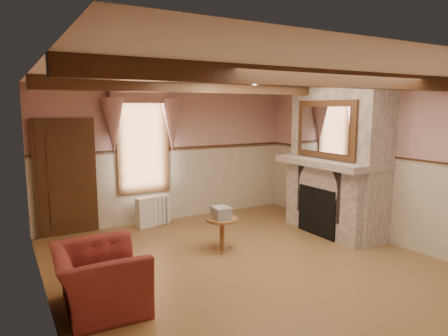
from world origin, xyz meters
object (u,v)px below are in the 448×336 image
armchair (100,279)px  oil_lamp (322,150)px  side_table (222,234)px  radiator (153,211)px  mantel_clock (306,150)px  bowl (330,156)px

armchair → oil_lamp: bearing=-73.7°
side_table → radiator: (-0.51, 1.95, 0.02)m
radiator → mantel_clock: mantel_clock is taller
side_table → mantel_clock: mantel_clock is taller
oil_lamp → armchair: bearing=-166.2°
armchair → side_table: size_ratio=2.08×
side_table → bowl: bearing=-3.2°
armchair → side_table: armchair is taller
radiator → side_table: bearing=-86.9°
bowl → mantel_clock: (0.00, 0.68, 0.06)m
bowl → mantel_clock: bearing=90.0°
bowl → oil_lamp: size_ratio=1.16×
side_table → radiator: size_ratio=0.79×
armchair → mantel_clock: (4.47, 1.55, 1.15)m
armchair → mantel_clock: bearing=-68.4°
side_table → mantel_clock: 2.64m
radiator → armchair: bearing=-131.5°
radiator → oil_lamp: oil_lamp is taller
radiator → mantel_clock: 3.33m
bowl → oil_lamp: oil_lamp is taller
radiator → oil_lamp: size_ratio=2.50×
side_table → mantel_clock: bearing=13.9°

